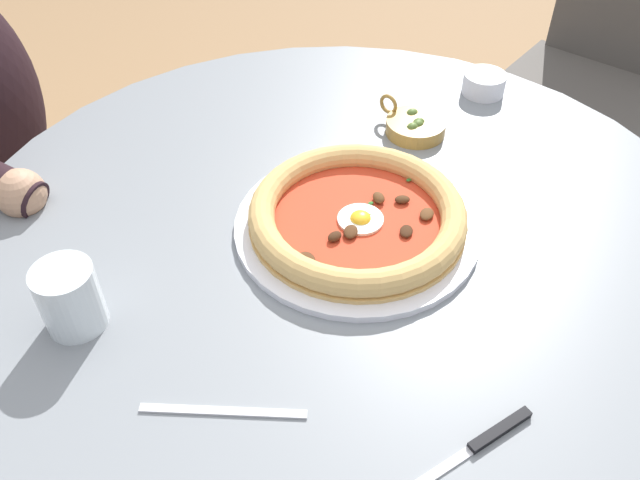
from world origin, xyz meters
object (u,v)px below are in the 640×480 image
Objects in this scene: dining_table at (339,300)px; pizza_on_plate at (359,219)px; ramekin_capers at (484,83)px; cafe_chair_spare_far at (604,60)px; olive_pan at (415,126)px; fork_utensil at (223,411)px; steak_knife at (475,446)px; water_glass at (71,301)px.

dining_table is 3.23× the size of pizza_on_plate.
cafe_chair_spare_far reaches higher than ramekin_capers.
dining_table is 14.79× the size of ramekin_capers.
dining_table is at bearing 19.77° from cafe_chair_spare_far.
olive_pan is 0.78× the size of fork_utensil.
steak_knife is 0.24× the size of cafe_chair_spare_far.
cafe_chair_spare_far reaches higher than olive_pan.
water_glass is 0.10× the size of cafe_chair_spare_far.
water_glass reaches higher than ramekin_capers.
cafe_chair_spare_far reaches higher than steak_knife.
cafe_chair_spare_far is at bearing -157.25° from fork_utensil.
dining_table is at bearing -146.76° from fork_utensil.
olive_pan is (-0.28, -0.47, 0.01)m from steak_knife.
dining_table is at bearing -99.11° from steak_knife.
cafe_chair_spare_far reaches higher than fork_utensil.
steak_knife is at bearing 139.59° from fork_utensil.
fork_utensil is at bearing 27.58° from ramekin_capers.
water_glass is 0.76m from ramekin_capers.
pizza_on_plate is at bearing -103.53° from steak_knife.
steak_knife is (0.08, 0.33, -0.02)m from pizza_on_plate.
olive_pan is 0.57m from fork_utensil.
pizza_on_plate is 3.89× the size of water_glass.
cafe_chair_spare_far is at bearing -166.44° from water_glass.
fork_utensil is at bearing 29.98° from pizza_on_plate.
water_glass is 0.22m from fork_utensil.
ramekin_capers is at bearing 16.85° from cafe_chair_spare_far.
pizza_on_plate is at bearing -150.02° from fork_utensil.
ramekin_capers is at bearing -154.23° from pizza_on_plate.
pizza_on_plate is 0.37× the size of cafe_chair_spare_far.
olive_pan reaches higher than steak_knife.
pizza_on_plate is 1.04m from cafe_chair_spare_far.
pizza_on_plate is 0.34m from steak_knife.
ramekin_capers is at bearing -168.52° from olive_pan.
olive_pan is (-0.20, -0.15, -0.01)m from pizza_on_plate.
olive_pan reaches higher than pizza_on_plate.
water_glass is (0.37, -0.04, 0.02)m from pizza_on_plate.
dining_table is 9.06× the size of olive_pan.
water_glass reaches higher than pizza_on_plate.
fork_utensil is at bearing 32.56° from olive_pan.
fork_utensil is at bearing -40.41° from steak_knife.
steak_knife is at bearing 59.14° from olive_pan.
dining_table is 0.31m from olive_pan.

